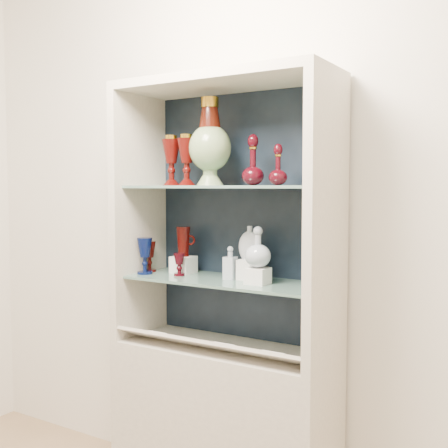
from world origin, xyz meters
The scene contains 30 objects.
wall_back centered at (0.00, 1.75, 1.40)m, with size 3.50×0.02×2.80m, color silver.
cabinet_base centered at (0.00, 1.53, 0.38)m, with size 1.00×0.40×0.75m, color #B8B09E.
cabinet_back_panel centered at (0.00, 1.72, 1.32)m, with size 0.98×0.02×1.15m, color black.
cabinet_side_left centered at (-0.48, 1.53, 1.32)m, with size 0.04×0.40×1.15m, color #B8B09E.
cabinet_side_right centered at (0.48, 1.53, 1.32)m, with size 0.04×0.40×1.15m, color #B8B09E.
cabinet_top_cap centered at (0.00, 1.53, 1.92)m, with size 1.00×0.40×0.04m, color #B8B09E.
shelf_lower centered at (0.00, 1.55, 1.04)m, with size 0.92×0.34×0.01m, color slate.
shelf_upper centered at (0.00, 1.55, 1.46)m, with size 0.92×0.34×0.01m, color slate.
label_ledge centered at (0.00, 1.42, 0.78)m, with size 0.92×0.18×0.01m, color #B8B09E.
label_card_0 centered at (-0.27, 1.42, 0.80)m, with size 0.10×0.07×0.00m, color white.
label_card_1 centered at (0.32, 1.42, 0.80)m, with size 0.10×0.07×0.00m, color white.
label_card_2 centered at (0.09, 1.42, 0.80)m, with size 0.10×0.07×0.00m, color white.
pedestal_lamp_left centered at (-0.22, 1.55, 1.59)m, with size 0.09×0.09×0.24m, color #4B0B07, non-canonical shape.
pedestal_lamp_right centered at (-0.31, 1.56, 1.59)m, with size 0.09×0.09×0.24m, color #4B0B07, non-canonical shape.
enamel_urn centered at (-0.07, 1.53, 1.66)m, with size 0.19×0.19×0.39m, color #083F1B, non-canonical shape.
ruby_decanter_a centered at (0.13, 1.57, 1.59)m, with size 0.10×0.10×0.25m, color #3F060E, non-canonical shape.
ruby_decanter_b centered at (0.25, 1.55, 1.56)m, with size 0.08×0.08×0.18m, color #3F060E, non-canonical shape.
lidded_bowl centered at (0.39, 1.58, 1.51)m, with size 0.07×0.07×0.08m, color #3F060E, non-canonical shape.
cobalt_goblet centered at (-0.41, 1.48, 1.14)m, with size 0.07×0.07×0.17m, color #061141, non-canonical shape.
ruby_goblet_tall centered at (-0.44, 1.55, 1.12)m, with size 0.06×0.06×0.15m, color #4B0B07, non-canonical shape.
ruby_goblet_small centered at (-0.24, 1.53, 1.10)m, with size 0.05×0.05×0.11m, color #3F060E, non-canonical shape.
riser_ruby_pitcher centered at (-0.28, 1.61, 1.09)m, with size 0.10×0.10×0.08m, color silver.
ruby_pitcher centered at (-0.28, 1.61, 1.20)m, with size 0.11×0.07×0.14m, color #4B0B07, non-canonical shape.
clear_square_bottle centered at (0.01, 1.56, 1.12)m, with size 0.05×0.05×0.15m, color #99A6B4, non-canonical shape.
riser_flat_flask centered at (0.09, 1.60, 1.09)m, with size 0.09×0.09×0.09m, color silver.
flat_flask centered at (0.09, 1.60, 1.22)m, with size 0.11×0.04×0.16m, color silver, non-canonical shape.
riser_clear_round_decanter centered at (0.18, 1.52, 1.08)m, with size 0.09×0.09×0.07m, color silver.
clear_round_decanter centered at (0.18, 1.52, 1.20)m, with size 0.11×0.11×0.17m, color #99A6B4, non-canonical shape.
riser_cameo_medallion centered at (0.40, 1.66, 1.10)m, with size 0.08×0.08×0.10m, color silver.
cameo_medallion centered at (0.40, 1.66, 1.21)m, with size 0.11×0.04×0.13m, color black, non-canonical shape.
Camera 1 is at (1.29, -0.58, 1.46)m, focal length 45.00 mm.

